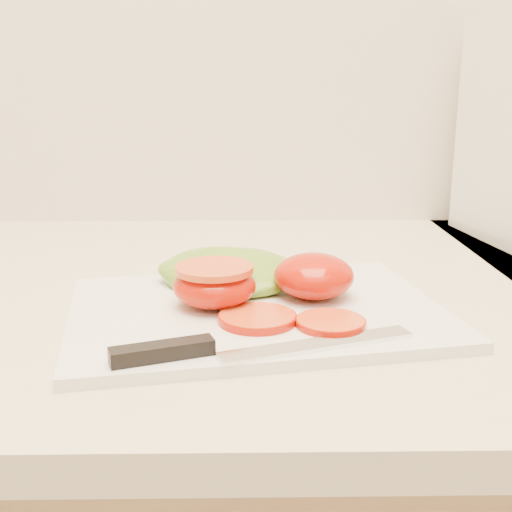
{
  "coord_description": "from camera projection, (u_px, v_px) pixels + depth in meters",
  "views": [
    {
      "loc": [
        -0.12,
        1.02,
        1.14
      ],
      "look_at": [
        -0.11,
        1.58,
        0.99
      ],
      "focal_mm": 45.0,
      "sensor_mm": 36.0,
      "label": 1
    }
  ],
  "objects": [
    {
      "name": "tomato_slice_0",
      "position": [
        257.0,
        318.0,
        0.54
      ],
      "size": [
        0.06,
        0.06,
        0.01
      ],
      "primitive_type": "cylinder",
      "color": "#CD5F1D",
      "rests_on": "cutting_board"
    },
    {
      "name": "knife",
      "position": [
        225.0,
        348.0,
        0.48
      ],
      "size": [
        0.23,
        0.08,
        0.01
      ],
      "rotation": [
        0.0,
        0.0,
        0.34
      ],
      "color": "silver",
      "rests_on": "cutting_board"
    },
    {
      "name": "tomato_half_cut",
      "position": [
        214.0,
        284.0,
        0.58
      ],
      "size": [
        0.08,
        0.08,
        0.04
      ],
      "color": "red",
      "rests_on": "cutting_board"
    },
    {
      "name": "lettuce_leaf_0",
      "position": [
        229.0,
        272.0,
        0.64
      ],
      "size": [
        0.17,
        0.13,
        0.03
      ],
      "primitive_type": "ellipsoid",
      "rotation": [
        0.0,
        0.0,
        -0.26
      ],
      "color": "#6BA02A",
      "rests_on": "cutting_board"
    },
    {
      "name": "tomato_slice_1",
      "position": [
        331.0,
        322.0,
        0.54
      ],
      "size": [
        0.06,
        0.06,
        0.01
      ],
      "primitive_type": "cylinder",
      "color": "#CD5F1D",
      "rests_on": "cutting_board"
    },
    {
      "name": "tomato_half_dome",
      "position": [
        314.0,
        276.0,
        0.6
      ],
      "size": [
        0.08,
        0.08,
        0.04
      ],
      "primitive_type": "ellipsoid",
      "color": "red",
      "rests_on": "cutting_board"
    },
    {
      "name": "cutting_board",
      "position": [
        256.0,
        312.0,
        0.58
      ],
      "size": [
        0.37,
        0.3,
        0.01
      ],
      "primitive_type": "cube",
      "rotation": [
        0.0,
        0.0,
        0.18
      ],
      "color": "silver",
      "rests_on": "counter"
    }
  ]
}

